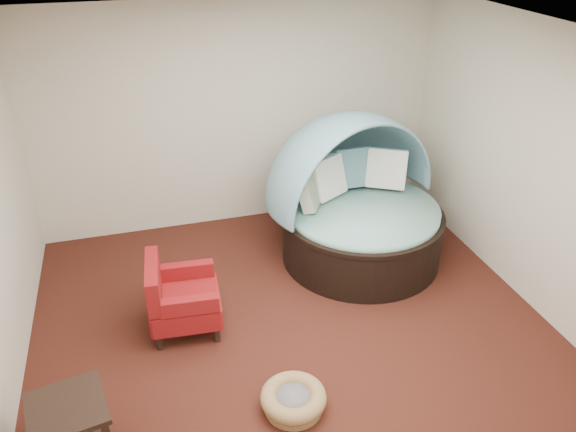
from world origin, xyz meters
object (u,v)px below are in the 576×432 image
object	(u,v)px
canopy_daybed	(358,194)
red_armchair	(179,298)
pet_basket	(293,399)
side_table	(70,424)

from	to	relation	value
canopy_daybed	red_armchair	distance (m)	2.34
pet_basket	red_armchair	world-z (taller)	red_armchair
canopy_daybed	pet_basket	world-z (taller)	canopy_daybed
red_armchair	side_table	xyz separation A→B (m)	(-0.95, -1.27, -0.02)
side_table	pet_basket	bearing A→B (deg)	-0.76
canopy_daybed	side_table	xyz separation A→B (m)	(-3.10, -2.07, -0.45)
canopy_daybed	side_table	distance (m)	3.75
canopy_daybed	side_table	world-z (taller)	canopy_daybed
side_table	canopy_daybed	bearing A→B (deg)	33.64
red_armchair	canopy_daybed	bearing A→B (deg)	24.71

